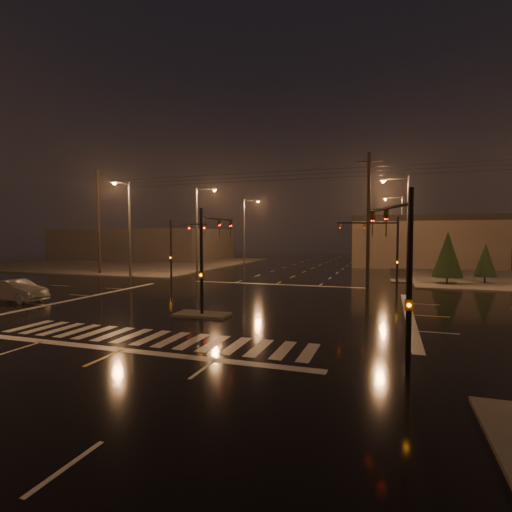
% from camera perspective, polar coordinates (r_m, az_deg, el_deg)
% --- Properties ---
extents(ground, '(140.00, 140.00, 0.00)m').
position_cam_1_polar(ground, '(26.31, -3.85, -6.88)').
color(ground, black).
rests_on(ground, ground).
extents(sidewalk_nw, '(36.00, 36.00, 0.12)m').
position_cam_1_polar(sidewalk_nw, '(67.25, -17.89, -0.94)').
color(sidewalk_nw, '#484540').
rests_on(sidewalk_nw, ground).
extents(median_island, '(3.00, 1.60, 0.15)m').
position_cam_1_polar(median_island, '(22.71, -7.73, -8.29)').
color(median_island, '#484540').
rests_on(median_island, ground).
extents(crosswalk, '(15.00, 2.60, 0.01)m').
position_cam_1_polar(crosswalk, '(18.49, -14.74, -11.20)').
color(crosswalk, beige).
rests_on(crosswalk, ground).
extents(stop_bar_near, '(16.00, 0.50, 0.01)m').
position_cam_1_polar(stop_bar_near, '(16.91, -18.55, -12.60)').
color(stop_bar_near, beige).
rests_on(stop_bar_near, ground).
extents(stop_bar_far, '(16.00, 0.50, 0.01)m').
position_cam_1_polar(stop_bar_far, '(36.61, 2.74, -4.07)').
color(stop_bar_far, beige).
rests_on(stop_bar_far, ground).
extents(commercial_block, '(30.00, 18.00, 5.60)m').
position_cam_1_polar(commercial_block, '(79.80, -15.69, 1.66)').
color(commercial_block, '#3A3433').
rests_on(commercial_block, ground).
extents(signal_mast_median, '(0.25, 4.59, 6.00)m').
position_cam_1_polar(signal_mast_median, '(23.12, -6.78, 1.10)').
color(signal_mast_median, black).
rests_on(signal_mast_median, ground).
extents(signal_mast_ne, '(4.84, 1.86, 6.00)m').
position_cam_1_polar(signal_mast_ne, '(34.10, 17.90, 1.65)').
color(signal_mast_ne, black).
rests_on(signal_mast_ne, ground).
extents(signal_mast_nw, '(4.84, 1.86, 6.00)m').
position_cam_1_polar(signal_mast_nw, '(39.23, -11.08, 1.90)').
color(signal_mast_nw, black).
rests_on(signal_mast_nw, ground).
extents(signal_mast_se, '(1.55, 3.87, 6.00)m').
position_cam_1_polar(signal_mast_se, '(14.24, 19.89, -0.40)').
color(signal_mast_se, black).
rests_on(signal_mast_se, ground).
extents(streetlight_1, '(2.77, 0.32, 10.00)m').
position_cam_1_polar(streetlight_1, '(46.97, -8.14, 4.55)').
color(streetlight_1, '#38383A').
rests_on(streetlight_1, ground).
extents(streetlight_2, '(2.77, 0.32, 10.00)m').
position_cam_1_polar(streetlight_2, '(61.68, -1.43, 4.20)').
color(streetlight_2, '#38383A').
rests_on(streetlight_2, ground).
extents(streetlight_3, '(2.77, 0.32, 10.00)m').
position_cam_1_polar(streetlight_3, '(40.00, 20.47, 4.66)').
color(streetlight_3, '#38383A').
rests_on(streetlight_3, ground).
extents(streetlight_4, '(2.77, 0.32, 10.00)m').
position_cam_1_polar(streetlight_4, '(59.99, 19.84, 4.06)').
color(streetlight_4, '#38383A').
rests_on(streetlight_4, ground).
extents(streetlight_5, '(0.32, 2.77, 10.00)m').
position_cam_1_polar(streetlight_5, '(43.67, -17.88, 4.55)').
color(streetlight_5, '#38383A').
rests_on(streetlight_5, ground).
extents(utility_pole_0, '(2.20, 0.32, 12.00)m').
position_cam_1_polar(utility_pole_0, '(49.60, -21.55, 4.66)').
color(utility_pole_0, black).
rests_on(utility_pole_0, ground).
extents(utility_pole_1, '(2.20, 0.32, 12.00)m').
position_cam_1_polar(utility_pole_1, '(38.04, 15.76, 5.33)').
color(utility_pole_1, black).
rests_on(utility_pole_1, ground).
extents(conifer_0, '(2.65, 2.65, 4.83)m').
position_cam_1_polar(conifer_0, '(40.20, 25.69, 0.22)').
color(conifer_0, black).
rests_on(conifer_0, ground).
extents(conifer_1, '(1.95, 1.95, 3.75)m').
position_cam_1_polar(conifer_1, '(42.17, 29.94, -0.51)').
color(conifer_1, black).
rests_on(conifer_1, ground).
extents(car_crossing, '(4.64, 1.85, 1.50)m').
position_cam_1_polar(car_crossing, '(31.65, -31.06, -4.25)').
color(car_crossing, '#54545B').
rests_on(car_crossing, ground).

